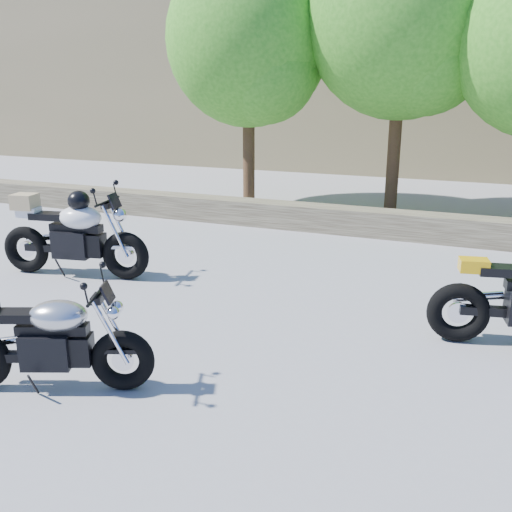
# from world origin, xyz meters

# --- Properties ---
(ground) EXTENTS (90.00, 90.00, 0.00)m
(ground) POSITION_xyz_m (0.00, 0.00, 0.00)
(ground) COLOR gray
(ground) RESTS_ON ground
(stone_wall) EXTENTS (22.00, 0.55, 0.50)m
(stone_wall) POSITION_xyz_m (0.00, 5.50, 0.25)
(stone_wall) COLOR #473E2F
(stone_wall) RESTS_ON ground
(tree_decid_left) EXTENTS (3.67, 3.67, 5.62)m
(tree_decid_left) POSITION_xyz_m (-2.39, 7.14, 3.63)
(tree_decid_left) COLOR #382314
(tree_decid_left) RESTS_ON ground
(tree_decid_mid) EXTENTS (4.08, 4.08, 6.24)m
(tree_decid_mid) POSITION_xyz_m (0.91, 7.54, 4.04)
(tree_decid_mid) COLOR #382314
(tree_decid_mid) RESTS_ON ground
(silver_bike) EXTENTS (1.87, 0.91, 0.98)m
(silver_bike) POSITION_xyz_m (-0.85, -1.51, 0.48)
(silver_bike) COLOR black
(silver_bike) RESTS_ON ground
(white_bike) EXTENTS (2.36, 0.78, 1.31)m
(white_bike) POSITION_xyz_m (-2.91, 1.34, 0.64)
(white_bike) COLOR black
(white_bike) RESTS_ON ground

